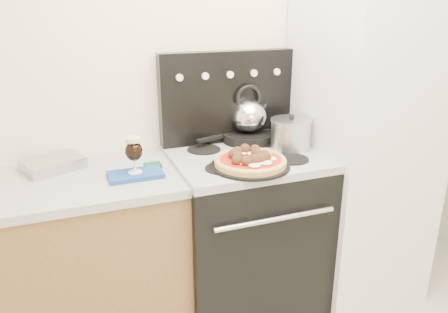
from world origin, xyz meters
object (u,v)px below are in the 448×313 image
beer_glass (134,155)px  pizza_pan (250,166)px  pizza (250,160)px  stock_pot (291,135)px  skillet (248,137)px  fridge (362,137)px  oven_mitt (135,175)px  tea_kettle (249,113)px  stove_body (245,236)px  base_cabinet (29,277)px

beer_glass → pizza_pan: beer_glass is taller
beer_glass → pizza: 0.54m
beer_glass → stock_pot: 0.84m
skillet → beer_glass: bearing=-159.1°
beer_glass → stock_pot: size_ratio=0.82×
fridge → oven_mitt: size_ratio=7.62×
tea_kettle → stock_pot: tea_kettle is taller
fridge → tea_kettle: size_ratio=8.43×
pizza_pan → skillet: skillet is taller
pizza_pan → pizza: (0.00, 0.00, 0.03)m
fridge → pizza_pan: size_ratio=4.99×
tea_kettle → pizza_pan: bearing=-115.9°
pizza_pan → stock_pot: (0.31, 0.18, 0.07)m
stove_body → skillet: bearing=63.6°
skillet → oven_mitt: bearing=-159.1°
pizza → tea_kettle: 0.43m
pizza_pan → pizza: size_ratio=1.11×
base_cabinet → beer_glass: bearing=-8.5°
skillet → base_cabinet: bearing=-171.3°
skillet → stock_pot: 0.26m
base_cabinet → beer_glass: 0.78m
beer_glass → skillet: bearing=20.9°
stock_pot → skillet: bearing=128.0°
pizza_pan → pizza: pizza is taller
pizza → stock_pot: bearing=29.4°
stove_body → oven_mitt: size_ratio=3.53×
pizza_pan → stock_pot: stock_pot is taller
pizza_pan → tea_kettle: size_ratio=1.69×
skillet → pizza: bearing=-112.4°
base_cabinet → stock_pot: 1.48m
fridge → skillet: fridge is taller
stove_body → beer_glass: beer_glass is taller
pizza → tea_kettle: (0.16, 0.38, 0.13)m
fridge → pizza: (-0.75, -0.15, 0.01)m
pizza → skillet: (0.16, 0.38, -0.01)m
stove_body → skillet: size_ratio=3.03×
stove_body → pizza: size_ratio=2.56×
stove_body → oven_mitt: 0.75m
beer_glass → pizza_pan: (0.53, -0.12, -0.08)m
base_cabinet → tea_kettle: bearing=8.7°
stock_pot → beer_glass: bearing=-175.9°
stove_body → pizza_pan: size_ratio=2.31×
pizza_pan → pizza: 0.03m
stove_body → stock_pot: stock_pot is taller
base_cabinet → oven_mitt: oven_mitt is taller
stove_body → skillet: skillet is taller
oven_mitt → fridge: bearing=1.2°
pizza → stock_pot: 0.36m
fridge → beer_glass: fridge is taller
base_cabinet → fridge: 1.88m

